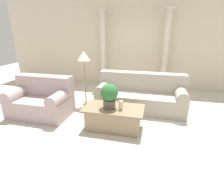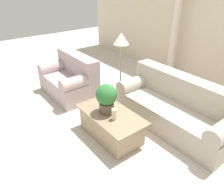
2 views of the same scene
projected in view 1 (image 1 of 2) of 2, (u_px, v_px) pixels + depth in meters
name	position (u px, v px, depth m)	size (l,w,h in m)	color
ground_plane	(123.00, 117.00, 4.12)	(16.00, 16.00, 0.00)	beige
wall_back	(138.00, 41.00, 5.96)	(10.00, 0.06, 3.20)	beige
sofa_long	(140.00, 95.00, 4.48)	(2.19, 0.85, 0.91)	#ADA393
loveseat	(41.00, 100.00, 4.17)	(1.39, 0.85, 0.91)	#B39E9E
coffee_table	(114.00, 117.00, 3.61)	(1.21, 0.65, 0.46)	#998466
potted_plant	(109.00, 95.00, 3.43)	(0.35, 0.35, 0.50)	brown
pillar_candle	(121.00, 105.00, 3.41)	(0.08, 0.08, 0.19)	beige
floor_lamp	(84.00, 60.00, 4.46)	(0.33, 0.33, 1.44)	gray
column_left	(103.00, 49.00, 6.01)	(0.27, 0.27, 2.58)	beige
column_right	(166.00, 51.00, 5.55)	(0.27, 0.27, 2.58)	beige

